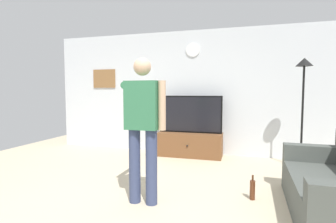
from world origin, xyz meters
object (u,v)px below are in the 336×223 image
(wall_clock, at_px, (193,50))
(floor_lamp, at_px, (303,90))
(beverage_bottle, at_px, (252,190))
(television, at_px, (190,114))
(person_standing_nearer_lamp, at_px, (143,122))
(framed_picture, at_px, (104,79))
(tv_stand, at_px, (190,144))

(wall_clock, bearing_deg, floor_lamp, -17.57)
(beverage_bottle, bearing_deg, television, 120.67)
(person_standing_nearer_lamp, bearing_deg, beverage_bottle, 19.75)
(television, relative_size, floor_lamp, 0.69)
(wall_clock, relative_size, person_standing_nearer_lamp, 0.17)
(television, bearing_deg, person_standing_nearer_lamp, -91.98)
(television, height_order, wall_clock, wall_clock)
(framed_picture, relative_size, person_standing_nearer_lamp, 0.33)
(person_standing_nearer_lamp, bearing_deg, tv_stand, 87.99)
(television, height_order, beverage_bottle, television)
(tv_stand, relative_size, television, 1.01)
(tv_stand, distance_m, television, 0.64)
(tv_stand, distance_m, wall_clock, 2.05)
(television, xyz_separation_m, framed_picture, (-2.18, 0.25, 0.80))
(wall_clock, xyz_separation_m, beverage_bottle, (1.20, -2.28, -2.15))
(television, bearing_deg, floor_lamp, -11.26)
(tv_stand, height_order, television, television)
(tv_stand, height_order, wall_clock, wall_clock)
(television, distance_m, wall_clock, 1.41)
(person_standing_nearer_lamp, height_order, beverage_bottle, person_standing_nearer_lamp)
(wall_clock, xyz_separation_m, floor_lamp, (2.07, -0.66, -0.89))
(person_standing_nearer_lamp, bearing_deg, floor_lamp, 44.02)
(tv_stand, relative_size, framed_picture, 2.31)
(person_standing_nearer_lamp, bearing_deg, television, 88.02)
(tv_stand, height_order, framed_picture, framed_picture)
(floor_lamp, bearing_deg, framed_picture, 171.16)
(floor_lamp, bearing_deg, wall_clock, 162.43)
(tv_stand, bearing_deg, wall_clock, 90.00)
(framed_picture, height_order, beverage_bottle, framed_picture)
(wall_clock, distance_m, floor_lamp, 2.35)
(floor_lamp, bearing_deg, television, 168.74)
(tv_stand, xyz_separation_m, person_standing_nearer_lamp, (-0.09, -2.45, 0.75))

